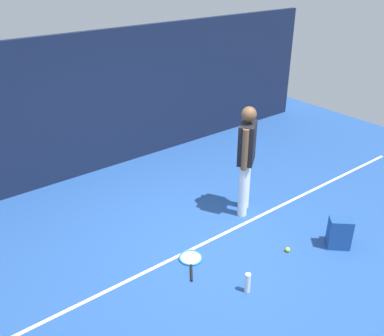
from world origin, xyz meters
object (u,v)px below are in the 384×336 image
at_px(tennis_ball_near_player, 288,250).
at_px(water_bottle, 248,283).
at_px(tennis_player, 246,155).
at_px(backpack, 339,233).
at_px(tennis_racket, 191,259).

relative_size(tennis_ball_near_player, water_bottle, 0.25).
xyz_separation_m(tennis_player, backpack, (0.39, -1.45, -0.76)).
bearing_deg(water_bottle, tennis_racket, 100.85).
height_order(tennis_player, tennis_ball_near_player, tennis_player).
distance_m(tennis_racket, water_bottle, 0.90).
bearing_deg(tennis_player, water_bottle, -170.24).
height_order(tennis_player, tennis_racket, tennis_player).
relative_size(backpack, tennis_ball_near_player, 6.67).
distance_m(backpack, tennis_ball_near_player, 0.74).
relative_size(tennis_racket, tennis_ball_near_player, 9.04).
relative_size(tennis_player, tennis_racket, 2.85).
relative_size(tennis_player, backpack, 3.86).
xyz_separation_m(backpack, water_bottle, (-1.60, 0.13, -0.08)).
bearing_deg(tennis_racket, backpack, -82.72).
xyz_separation_m(tennis_racket, water_bottle, (0.17, -0.87, 0.12)).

